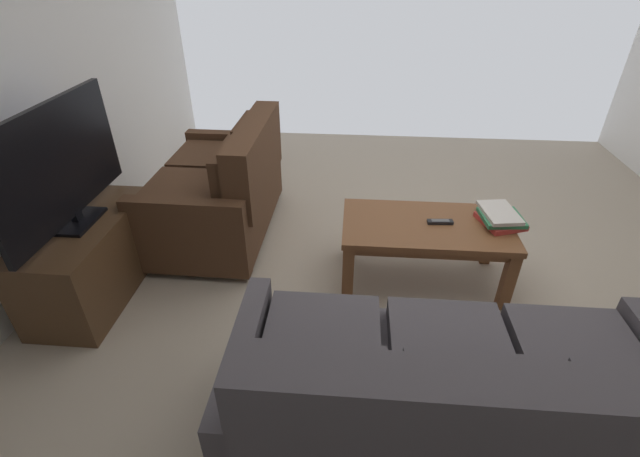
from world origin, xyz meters
TOP-DOWN VIEW (x-y plane):
  - ground_plane at (0.00, 0.00)m, footprint 4.92×5.37m
  - sofa_main at (0.00, 1.29)m, footprint 1.81×0.84m
  - loveseat_near at (1.41, -0.46)m, footprint 0.84×1.30m
  - coffee_table at (-0.05, 0.03)m, footprint 1.06×0.57m
  - tv_stand at (2.06, 0.32)m, footprint 0.46×0.98m
  - flat_tv at (2.06, 0.32)m, footprint 0.20×1.11m
  - book_stack at (-0.50, -0.01)m, footprint 0.30×0.33m
  - tv_remote at (-0.12, 0.02)m, footprint 0.16×0.06m

SIDE VIEW (x-z plane):
  - ground_plane at x=0.00m, z-range -0.01..0.00m
  - tv_stand at x=2.06m, z-range 0.00..0.53m
  - sofa_main at x=0.00m, z-range -0.06..0.80m
  - loveseat_near at x=1.41m, z-range -0.07..0.82m
  - coffee_table at x=-0.05m, z-range 0.15..0.60m
  - tv_remote at x=-0.12m, z-range 0.45..0.47m
  - book_stack at x=-0.50m, z-range 0.45..0.53m
  - flat_tv at x=2.06m, z-range 0.55..1.25m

